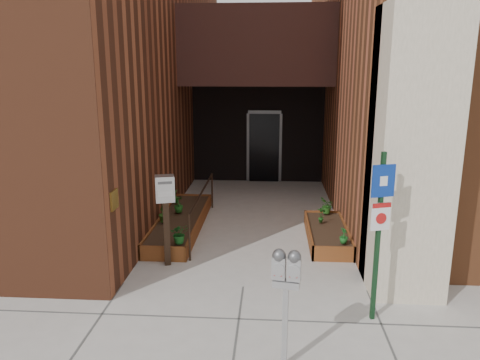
# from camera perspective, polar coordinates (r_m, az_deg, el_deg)

# --- Properties ---
(ground) EXTENTS (80.00, 80.00, 0.00)m
(ground) POSITION_cam_1_polar(r_m,az_deg,el_deg) (7.83, 0.38, -12.90)
(ground) COLOR #9E9991
(ground) RESTS_ON ground
(architecture) EXTENTS (20.00, 14.60, 10.00)m
(architecture) POSITION_cam_1_polar(r_m,az_deg,el_deg) (13.97, 1.49, 19.80)
(architecture) COLOR brown
(architecture) RESTS_ON ground
(planter_left) EXTENTS (0.90, 3.60, 0.30)m
(planter_left) POSITION_cam_1_polar(r_m,az_deg,el_deg) (10.45, -7.24, -5.23)
(planter_left) COLOR brown
(planter_left) RESTS_ON ground
(planter_right) EXTENTS (0.80, 2.20, 0.30)m
(planter_right) POSITION_cam_1_polar(r_m,az_deg,el_deg) (9.86, 10.57, -6.54)
(planter_right) COLOR brown
(planter_right) RESTS_ON ground
(handrail) EXTENTS (0.04, 3.34, 0.90)m
(handrail) POSITION_cam_1_polar(r_m,az_deg,el_deg) (10.13, -4.62, -2.13)
(handrail) COLOR black
(handrail) RESTS_ON ground
(parking_meter) EXTENTS (0.34, 0.18, 1.49)m
(parking_meter) POSITION_cam_1_polar(r_m,az_deg,el_deg) (5.50, 5.65, -11.71)
(parking_meter) COLOR #A0A0A2
(parking_meter) RESTS_ON ground
(sign_post) EXTENTS (0.32, 0.13, 2.42)m
(sign_post) POSITION_cam_1_polar(r_m,az_deg,el_deg) (6.62, 16.67, -4.68)
(sign_post) COLOR #123319
(sign_post) RESTS_ON ground
(payment_dropbox) EXTENTS (0.38, 0.32, 1.66)m
(payment_dropbox) POSITION_cam_1_polar(r_m,az_deg,el_deg) (8.33, -9.08, -2.58)
(payment_dropbox) COLOR black
(payment_dropbox) RESTS_ON ground
(shrub_left_a) EXTENTS (0.43, 0.43, 0.38)m
(shrub_left_a) POSITION_cam_1_polar(r_m,az_deg,el_deg) (8.79, -7.37, -6.47)
(shrub_left_a) COLOR #175119
(shrub_left_a) RESTS_ON planter_left
(shrub_left_b) EXTENTS (0.25, 0.25, 0.38)m
(shrub_left_b) POSITION_cam_1_polar(r_m,az_deg,el_deg) (10.02, -9.43, -4.00)
(shrub_left_b) COLOR #254F16
(shrub_left_b) RESTS_ON planter_left
(shrub_left_c) EXTENTS (0.29, 0.29, 0.37)m
(shrub_left_c) POSITION_cam_1_polar(r_m,az_deg,el_deg) (10.60, -7.51, -2.95)
(shrub_left_c) COLOR #1A5418
(shrub_left_c) RESTS_ON planter_left
(shrub_left_d) EXTENTS (0.21, 0.21, 0.35)m
(shrub_left_d) POSITION_cam_1_polar(r_m,az_deg,el_deg) (11.31, -7.85, -1.95)
(shrub_left_d) COLOR #1B5F1C
(shrub_left_d) RESTS_ON planter_left
(shrub_right_a) EXTENTS (0.21, 0.21, 0.29)m
(shrub_right_a) POSITION_cam_1_polar(r_m,az_deg,el_deg) (8.94, 12.54, -6.65)
(shrub_right_a) COLOR #1A5B1E
(shrub_right_a) RESTS_ON planter_right
(shrub_right_b) EXTENTS (0.23, 0.23, 0.34)m
(shrub_right_b) POSITION_cam_1_polar(r_m,az_deg,el_deg) (9.98, 9.89, -4.20)
(shrub_right_b) COLOR #1B5016
(shrub_right_b) RESTS_ON planter_right
(shrub_right_c) EXTENTS (0.35, 0.35, 0.36)m
(shrub_right_c) POSITION_cam_1_polar(r_m,az_deg,el_deg) (10.61, 10.56, -3.09)
(shrub_right_c) COLOR #245C1A
(shrub_right_c) RESTS_ON planter_right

